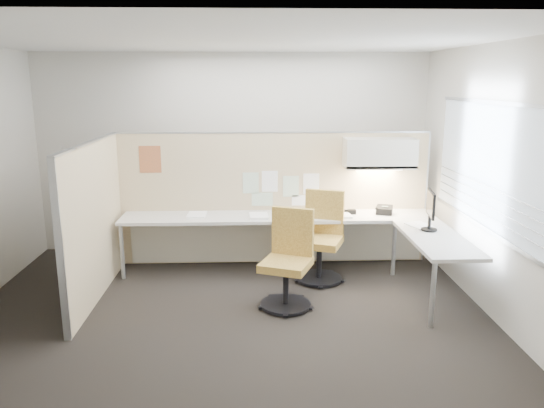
{
  "coord_description": "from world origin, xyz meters",
  "views": [
    {
      "loc": [
        0.27,
        -5.29,
        2.42
      ],
      "look_at": [
        0.5,
        0.8,
        0.99
      ],
      "focal_mm": 35.0,
      "sensor_mm": 36.0,
      "label": 1
    }
  ],
  "objects_px": {
    "desk": "(305,228)",
    "chair_left": "(288,262)",
    "phone": "(384,210)",
    "chair_right": "(321,240)",
    "monitor": "(430,208)"
  },
  "relations": [
    {
      "from": "chair_left",
      "to": "monitor",
      "type": "bearing_deg",
      "value": 33.81
    },
    {
      "from": "desk",
      "to": "chair_right",
      "type": "relative_size",
      "value": 3.7
    },
    {
      "from": "monitor",
      "to": "phone",
      "type": "distance_m",
      "value": 0.89
    },
    {
      "from": "phone",
      "to": "desk",
      "type": "bearing_deg",
      "value": -151.42
    },
    {
      "from": "phone",
      "to": "chair_left",
      "type": "bearing_deg",
      "value": -119.79
    },
    {
      "from": "desk",
      "to": "chair_left",
      "type": "distance_m",
      "value": 1.02
    },
    {
      "from": "chair_right",
      "to": "phone",
      "type": "bearing_deg",
      "value": 44.17
    },
    {
      "from": "chair_right",
      "to": "monitor",
      "type": "bearing_deg",
      "value": 1.26
    },
    {
      "from": "desk",
      "to": "phone",
      "type": "distance_m",
      "value": 1.07
    },
    {
      "from": "desk",
      "to": "chair_left",
      "type": "bearing_deg",
      "value": -105.95
    },
    {
      "from": "desk",
      "to": "chair_left",
      "type": "xyz_separation_m",
      "value": [
        -0.28,
        -0.97,
        -0.11
      ]
    },
    {
      "from": "chair_right",
      "to": "desk",
      "type": "bearing_deg",
      "value": 152.64
    },
    {
      "from": "chair_right",
      "to": "monitor",
      "type": "distance_m",
      "value": 1.35
    },
    {
      "from": "chair_left",
      "to": "chair_right",
      "type": "xyz_separation_m",
      "value": [
        0.46,
        0.77,
        0.02
      ]
    },
    {
      "from": "desk",
      "to": "phone",
      "type": "bearing_deg",
      "value": 9.36
    }
  ]
}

